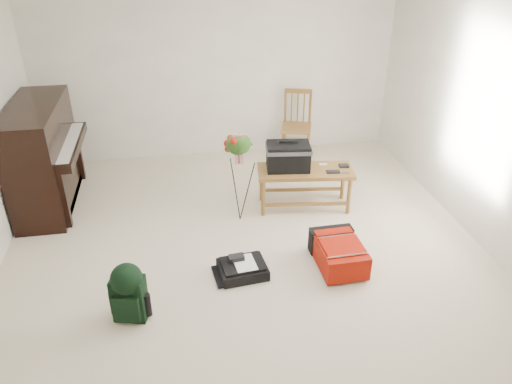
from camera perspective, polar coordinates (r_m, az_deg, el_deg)
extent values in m
cube|color=beige|center=(5.17, -0.83, -7.91)|extent=(5.00, 5.50, 0.01)
cube|color=white|center=(4.17, -1.09, 20.65)|extent=(5.00, 5.50, 0.01)
cube|color=beige|center=(7.11, -4.50, 13.86)|extent=(5.00, 0.04, 2.50)
cube|color=beige|center=(5.47, 26.08, 6.16)|extent=(0.04, 5.50, 2.50)
cube|color=black|center=(6.40, -23.20, 3.77)|extent=(0.55, 1.50, 1.25)
cube|color=black|center=(6.29, -20.73, 4.90)|extent=(0.28, 1.30, 0.10)
cube|color=white|center=(6.27, -20.81, 5.32)|extent=(0.22, 1.20, 0.02)
cube|color=black|center=(6.63, -21.82, -0.66)|extent=(0.45, 1.30, 0.10)
cube|color=olive|center=(5.88, 5.65, 2.39)|extent=(1.16, 0.58, 0.04)
cylinder|color=olive|center=(5.75, 1.14, -1.01)|extent=(0.05, 0.05, 0.46)
cylinder|color=olive|center=(6.05, 0.50, 0.67)|extent=(0.05, 0.05, 0.46)
cylinder|color=olive|center=(6.00, 10.62, -0.17)|extent=(0.05, 0.05, 0.46)
cylinder|color=olive|center=(6.29, 9.56, 1.40)|extent=(0.05, 0.05, 0.46)
cube|color=olive|center=(7.21, 4.62, 7.33)|extent=(0.52, 0.52, 0.04)
cylinder|color=olive|center=(7.10, 3.49, 4.98)|extent=(0.04, 0.04, 0.43)
cylinder|color=olive|center=(7.42, 2.88, 6.09)|extent=(0.04, 0.04, 0.43)
cylinder|color=olive|center=(7.19, 6.28, 5.16)|extent=(0.04, 0.04, 0.43)
cylinder|color=olive|center=(7.50, 5.56, 6.26)|extent=(0.04, 0.04, 0.43)
cube|color=olive|center=(7.21, 4.43, 11.44)|extent=(0.37, 0.15, 0.06)
cylinder|color=olive|center=(7.24, 2.97, 9.59)|extent=(0.04, 0.04, 0.51)
cylinder|color=olive|center=(7.33, 5.74, 9.72)|extent=(0.04, 0.04, 0.51)
cube|color=#BC1708|center=(5.11, 9.43, -6.92)|extent=(0.45, 0.65, 0.25)
cube|color=black|center=(5.30, 8.60, -5.38)|extent=(0.45, 0.16, 0.27)
cube|color=#BC1708|center=(5.00, 9.71, -6.00)|extent=(0.39, 0.38, 0.02)
cube|color=silver|center=(4.85, 10.40, -7.17)|extent=(0.40, 0.02, 0.01)
cube|color=black|center=(4.97, -1.55, -8.84)|extent=(0.49, 0.41, 0.11)
cube|color=black|center=(4.93, -1.56, -8.22)|extent=(0.43, 0.35, 0.03)
cube|color=white|center=(4.91, -1.31, -8.11)|extent=(0.23, 0.29, 0.01)
cube|color=black|center=(4.94, -2.19, -7.47)|extent=(0.16, 0.11, 0.05)
cube|color=black|center=(4.54, -14.26, -11.69)|extent=(0.32, 0.24, 0.43)
cube|color=black|center=(4.48, -14.28, -12.78)|extent=(0.23, 0.10, 0.25)
sphere|color=black|center=(4.41, -14.59, -9.60)|extent=(0.27, 0.27, 0.27)
cube|color=black|center=(4.63, -15.02, -11.03)|extent=(0.04, 0.04, 0.38)
cube|color=black|center=(4.61, -13.36, -10.93)|extent=(0.04, 0.04, 0.38)
cylinder|color=black|center=(5.43, -1.97, 4.64)|extent=(0.01, 0.01, 0.29)
ellipsoid|color=#285119|center=(5.39, -1.99, 5.47)|extent=(0.27, 0.19, 0.25)
cube|color=red|center=(5.34, -1.97, 6.24)|extent=(0.14, 0.05, 0.08)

